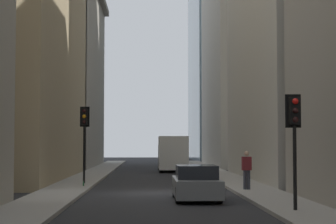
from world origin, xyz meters
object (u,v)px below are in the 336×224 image
object	(u,v)px
traffic_light_midblock	(84,127)
pedestrian	(247,168)
hatchback_grey	(196,184)
discarded_bottle	(83,184)
delivery_truck	(172,153)
traffic_light_foreground	(294,125)

from	to	relation	value
traffic_light_midblock	pedestrian	bearing A→B (deg)	-119.04
traffic_light_midblock	pedestrian	xyz separation A→B (m)	(-4.49, -8.09, -2.08)
hatchback_grey	traffic_light_midblock	size ratio (longest dim) A/B	1.03
discarded_bottle	hatchback_grey	bearing A→B (deg)	-139.32
delivery_truck	discarded_bottle	size ratio (longest dim) A/B	23.93
pedestrian	traffic_light_foreground	bearing A→B (deg)	-178.91
delivery_truck	traffic_light_midblock	bearing A→B (deg)	161.23
delivery_truck	traffic_light_midblock	xyz separation A→B (m)	(-15.96, 5.42, 1.73)
delivery_truck	hatchback_grey	size ratio (longest dim) A/B	1.50
hatchback_grey	pedestrian	size ratio (longest dim) A/B	2.41
pedestrian	discarded_bottle	size ratio (longest dim) A/B	6.62
traffic_light_foreground	traffic_light_midblock	size ratio (longest dim) A/B	0.91
traffic_light_midblock	discarded_bottle	bearing A→B (deg)	-174.30
pedestrian	discarded_bottle	bearing A→B (deg)	73.23
delivery_truck	pedestrian	distance (m)	20.63
pedestrian	discarded_bottle	xyz separation A→B (m)	(2.37, 7.88, -0.87)
delivery_truck	pedestrian	world-z (taller)	delivery_truck
delivery_truck	traffic_light_midblock	world-z (taller)	traffic_light_midblock
hatchback_grey	discarded_bottle	distance (m)	8.00
hatchback_grey	pedestrian	xyz separation A→B (m)	(3.69, -2.67, 0.45)
traffic_light_midblock	discarded_bottle	xyz separation A→B (m)	(-2.12, -0.21, -2.95)
traffic_light_midblock	pedestrian	distance (m)	9.48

